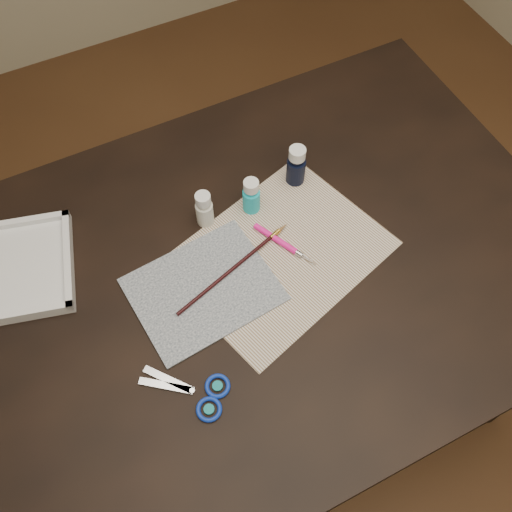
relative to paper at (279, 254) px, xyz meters
name	(u,v)px	position (x,y,z in m)	size (l,w,h in m)	color
ground	(256,386)	(-0.06, -0.01, -0.76)	(3.50, 3.50, 0.02)	#422614
table	(256,340)	(-0.06, -0.01, -0.38)	(1.30, 0.90, 0.75)	black
paper	(279,254)	(0.00, 0.00, 0.00)	(0.41, 0.31, 0.00)	silver
canvas	(203,289)	(-0.17, -0.01, 0.00)	(0.27, 0.22, 0.00)	black
paint_bottle_white	(204,209)	(-0.10, 0.14, 0.04)	(0.04, 0.04, 0.09)	silver
paint_bottle_cyan	(251,196)	(0.00, 0.13, 0.04)	(0.04, 0.04, 0.09)	#19BED3
paint_bottle_navy	(296,165)	(0.12, 0.15, 0.05)	(0.04, 0.04, 0.10)	black
paintbrush	(235,267)	(-0.10, 0.01, 0.01)	(0.30, 0.01, 0.01)	black
craft_knife	(285,245)	(0.02, 0.01, 0.01)	(0.16, 0.01, 0.01)	#FF1897
scissors	(183,392)	(-0.29, -0.18, 0.00)	(0.18, 0.09, 0.01)	silver
palette_tray	(14,269)	(-0.49, 0.20, 0.01)	(0.23, 0.23, 0.03)	silver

